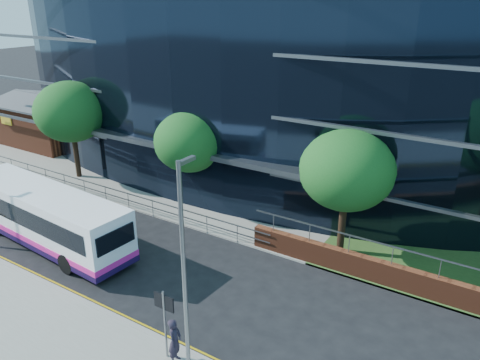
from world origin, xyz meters
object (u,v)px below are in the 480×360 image
Objects in this scene: tree_far_b at (190,142)px; streetlight_east at (185,275)px; city_bus at (46,217)px; tree_far_c at (347,170)px; brick_pavilion at (49,122)px; tree_far_a at (71,112)px; pedestrian at (175,341)px; street_sign at (164,311)px.

tree_far_b is 0.76× the size of streetlight_east.
tree_far_b reaches higher than city_bus.
brick_pavilion is at bearing 171.18° from tree_far_c.
city_bus is (15.64, -11.92, -0.32)m from brick_pavilion.
streetlight_east is at bearing -29.24° from brick_pavilion.
tree_far_a reaches higher than pedestrian.
street_sign is 13.54m from tree_far_b.
brick_pavilion is 19.55m from tree_far_b.
tree_far_b is at bearing -11.88° from brick_pavilion.
tree_far_b is at bearing 124.08° from street_sign.
streetlight_east reaches higher than pedestrian.
tree_far_a is 10.48m from city_bus.
tree_far_b is 3.38× the size of pedestrian.
brick_pavilion is at bearing 150.76° from streetlight_east.
brick_pavilion is at bearing 41.19° from pedestrian.
tree_far_a is 21.19m from pedestrian.
street_sign is 20.63m from tree_far_a.
street_sign reaches higher than pedestrian.
street_sign is 0.35× the size of streetlight_east.
city_bus is at bearing -150.93° from tree_far_c.
pedestrian is (11.29, -3.21, -0.57)m from city_bus.
pedestrian is (26.93, -15.13, -0.89)m from brick_pavilion.
street_sign is 1.56× the size of pedestrian.
pedestrian is (0.43, -0.04, -1.10)m from street_sign.
brick_pavilion is 3.07× the size of street_sign.
tree_far_a is 20.00m from tree_far_c.
street_sign is 2.80m from streetlight_east.
streetlight_east is 4.47× the size of pedestrian.
tree_far_c is 11.38m from pedestrian.
street_sign is 0.46× the size of tree_far_b.
brick_pavilion is 10.48m from tree_far_a.
street_sign is at bearing -12.50° from city_bus.
street_sign is at bearing -31.17° from tree_far_a.
brick_pavilion is at bearing 168.12° from tree_far_b.
tree_far_c is at bearing 76.71° from street_sign.
brick_pavilion is 1.08× the size of streetlight_east.
tree_far_c is (2.50, 10.59, 2.39)m from street_sign.
pedestrian is (17.93, -10.63, -3.82)m from tree_far_a.
tree_far_a reaches higher than tree_far_c.
tree_far_c reaches higher than tree_far_b.
pedestrian is (-2.07, -10.63, -3.49)m from tree_far_c.
tree_far_a is at bearing -26.55° from brick_pavilion.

